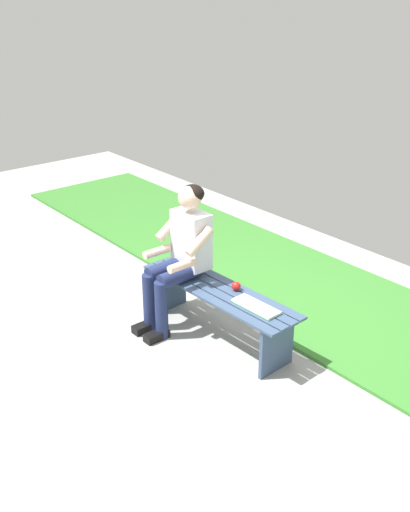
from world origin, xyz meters
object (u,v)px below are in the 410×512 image
Objects in this scene: apple at (236,286)px; book_open at (256,307)px; bench_near at (219,301)px; person_seated at (180,252)px.

apple reaches higher than book_open.
book_open is (-0.42, -0.02, 0.13)m from bench_near.
person_seated is 0.85m from book_open.
person_seated is (0.39, 0.10, 0.35)m from bench_near.
book_open reaches higher than bench_near.
bench_near is 1.25× the size of person_seated.
person_seated is at bearing 14.56° from bench_near.
bench_near is at bearing -165.44° from person_seated.
book_open is at bearing -177.21° from bench_near.
bench_near is at bearing 0.65° from book_open.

